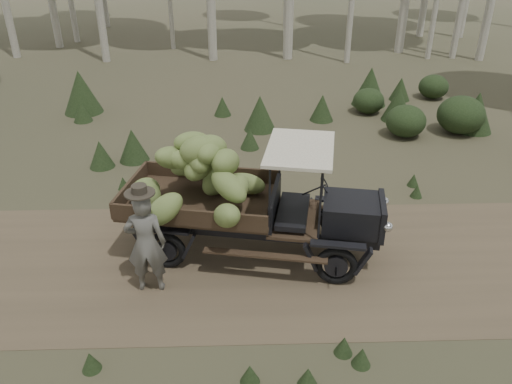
# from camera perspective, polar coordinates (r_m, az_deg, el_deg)

# --- Properties ---
(ground) EXTENTS (120.00, 120.00, 0.00)m
(ground) POSITION_cam_1_polar(r_m,az_deg,el_deg) (9.41, 14.56, -7.55)
(ground) COLOR #473D2B
(ground) RESTS_ON ground
(dirt_track) EXTENTS (70.00, 4.00, 0.01)m
(dirt_track) POSITION_cam_1_polar(r_m,az_deg,el_deg) (9.41, 14.57, -7.53)
(dirt_track) COLOR brown
(dirt_track) RESTS_ON ground
(banana_truck) EXTENTS (4.85, 2.56, 2.33)m
(banana_truck) POSITION_cam_1_polar(r_m,az_deg,el_deg) (8.74, -3.37, 0.75)
(banana_truck) COLOR black
(banana_truck) RESTS_ON ground
(farmer) EXTENTS (0.66, 0.49, 1.93)m
(farmer) POSITION_cam_1_polar(r_m,az_deg,el_deg) (8.15, -12.48, -5.62)
(farmer) COLOR #56554F
(farmer) RESTS_ON ground
(undergrowth) EXTENTS (23.16, 20.32, 1.36)m
(undergrowth) POSITION_cam_1_polar(r_m,az_deg,el_deg) (9.72, 9.63, -1.96)
(undergrowth) COLOR #233319
(undergrowth) RESTS_ON ground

